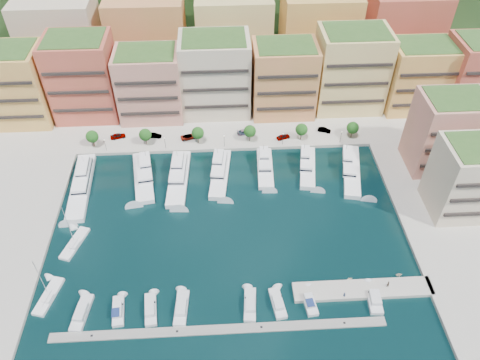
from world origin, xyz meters
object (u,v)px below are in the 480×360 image
Objects in this scene: lamppost_1 at (165,141)px; yacht_1 at (143,175)px; tree_1 at (145,135)px; sailboat_0 at (49,297)px; yacht_4 at (265,166)px; cruiser_3 at (182,308)px; car_0 at (118,136)px; car_3 at (245,132)px; cruiser_0 at (82,313)px; person_0 at (344,295)px; cruiser_6 at (278,303)px; sailboat_1 at (75,244)px; tree_5 at (353,128)px; cruiser_9 at (374,299)px; tender_1 at (350,279)px; tree_4 at (302,129)px; yacht_3 at (220,171)px; cruiser_7 at (309,302)px; car_2 at (189,137)px; tender_3 at (399,275)px; yacht_0 at (82,183)px; lamppost_2 at (224,139)px; tree_3 at (250,131)px; yacht_6 at (351,168)px; car_1 at (155,136)px; car_5 at (324,130)px; cruiser_1 at (118,311)px; yacht_2 at (179,175)px; lamppost_3 at (283,137)px; tree_0 at (92,137)px; cruiser_5 at (250,305)px; lamppost_4 at (341,135)px; cruiser_2 at (151,310)px; car_4 at (283,137)px; tree_2 at (198,133)px; lamppost_0 at (105,143)px.

yacht_1 is at bearing -115.80° from lamppost_1.
tree_1 is 0.43× the size of sailboat_0.
yacht_4 is 51.14m from cruiser_3.
car_0 is 0.98× the size of car_3.
tree_1 is at bearing 81.14° from cruiser_0.
cruiser_6 is at bearing 46.52° from person_0.
tree_5 is at bearing 25.90° from sailboat_1.
cruiser_9 is 5.50× the size of tender_1.
tree_4 is 0.27× the size of yacht_3.
car_2 is at bearing 115.11° from cruiser_7.
cruiser_9 is at bearing 126.09° from tender_3.
car_2 is (29.74, 18.94, 0.49)m from yacht_0.
tree_4 reaches higher than yacht_1.
lamppost_2 is at bearing -5.47° from tree_1.
tree_3 reaches higher than yacht_3.
yacht_1 is at bearing 179.53° from yacht_6.
cruiser_9 is 81.63m from car_1.
tree_5 is 9.12m from car_5.
cruiser_0 and cruiser_9 have the same top height.
car_3 is at bearing 62.86° from cruiser_1.
sailboat_0 reaches higher than yacht_2.
lamppost_3 is at bearing 40.67° from sailboat_0.
tree_0 is 92.51m from cruiser_9.
tree_3 reaches higher than car_2.
yacht_3 is at bearing 127.10° from cruiser_9.
yacht_6 is at bearing -12.69° from lamppost_1.
lamppost_2 is (-24.00, -2.30, -0.92)m from tree_4.
cruiser_5 is at bearing 45.81° from person_0.
cruiser_7 is at bearing -108.59° from lamppost_4.
tree_5 is 0.68× the size of cruiser_2.
tender_3 is at bearing -40.77° from lamppost_1.
lamppost_2 is 58.48m from cruiser_7.
tree_0 reaches higher than lamppost_2.
car_5 is (-3.90, 5.67, -2.15)m from lamppost_4.
car_4 reaches higher than car_5.
tree_3 is at bearing 0.00° from tree_2.
tree_2 is 63.58m from tender_1.
tree_2 is 59.10m from cruiser_2.
lamppost_3 reaches higher than cruiser_7.
tender_3 is (79.51, -51.89, -4.32)m from tree_0.
yacht_1 is (-31.71, -14.12, -3.65)m from tree_3.
sailboat_0 reaches higher than tree_2.
lamppost_0 is 0.18× the size of yacht_2.
tree_4 is at bearing -111.41° from car_2.
tree_1 reaches higher than person_0.
tree_5 reaches higher than cruiser_3.
cruiser_1 is at bearing 172.58° from car_0.
cruiser_3 is 0.68× the size of sailboat_0.
car_3 is at bearing 110.78° from car_5.
yacht_6 is 2.51× the size of cruiser_3.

